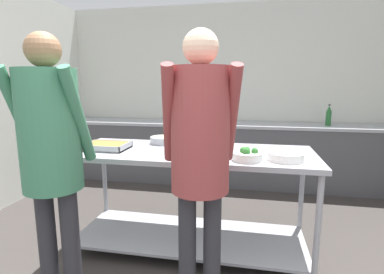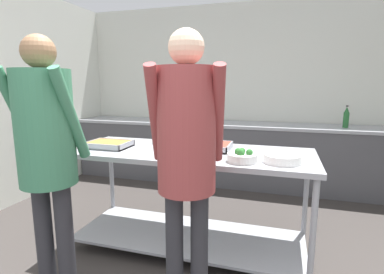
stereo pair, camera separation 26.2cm
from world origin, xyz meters
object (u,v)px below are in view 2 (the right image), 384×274
(serving_tray_vegetables, at_px, (109,145))
(serving_tray_roast, at_px, (206,146))
(broccoli_bowl, at_px, (242,157))
(water_bottle, at_px, (346,118))
(guest_serving_right, at_px, (187,145))
(guest_serving_left, at_px, (46,142))
(sauce_pan, at_px, (166,139))
(plate_stack, at_px, (282,159))

(serving_tray_vegetables, relative_size, serving_tray_roast, 0.87)
(broccoli_bowl, distance_m, water_bottle, 2.39)
(serving_tray_vegetables, relative_size, guest_serving_right, 0.20)
(serving_tray_vegetables, xyz_separation_m, serving_tray_roast, (0.85, 0.19, 0.00))
(serving_tray_roast, distance_m, guest_serving_left, 1.26)
(serving_tray_roast, distance_m, broccoli_bowl, 0.49)
(sauce_pan, xyz_separation_m, water_bottle, (1.85, 1.65, 0.09))
(serving_tray_roast, xyz_separation_m, water_bottle, (1.41, 1.80, 0.10))
(guest_serving_left, distance_m, water_bottle, 3.54)
(serving_tray_roast, relative_size, water_bottle, 1.45)
(guest_serving_left, bearing_deg, sauce_pan, 69.20)
(serving_tray_roast, bearing_deg, plate_stack, -24.12)
(serving_tray_roast, distance_m, water_bottle, 2.29)
(sauce_pan, distance_m, broccoli_bowl, 0.93)
(serving_tray_vegetables, distance_m, water_bottle, 3.01)
(plate_stack, height_order, water_bottle, water_bottle)
(sauce_pan, xyz_separation_m, guest_serving_left, (-0.41, -1.07, 0.15))
(serving_tray_vegetables, height_order, serving_tray_roast, same)
(plate_stack, xyz_separation_m, guest_serving_right, (-0.56, -0.51, 0.17))
(serving_tray_vegetables, xyz_separation_m, broccoli_bowl, (1.20, -0.16, 0.01))
(serving_tray_roast, relative_size, plate_stack, 1.54)
(broccoli_bowl, xyz_separation_m, guest_serving_left, (-1.20, -0.58, 0.15))
(serving_tray_roast, distance_m, guest_serving_right, 0.81)
(sauce_pan, xyz_separation_m, serving_tray_roast, (0.44, -0.15, -0.01))
(broccoli_bowl, height_order, guest_serving_right, guest_serving_right)
(serving_tray_roast, bearing_deg, guest_serving_left, -132.46)
(sauce_pan, distance_m, guest_serving_right, 1.08)
(guest_serving_left, height_order, water_bottle, guest_serving_left)
(sauce_pan, bearing_deg, guest_serving_right, -61.50)
(serving_tray_roast, distance_m, plate_stack, 0.70)
(water_bottle, bearing_deg, plate_stack, -110.47)
(broccoli_bowl, height_order, water_bottle, water_bottle)
(broccoli_bowl, distance_m, guest_serving_left, 1.34)
(serving_tray_vegetables, distance_m, plate_stack, 1.49)
(sauce_pan, distance_m, guest_serving_left, 1.16)
(broccoli_bowl, relative_size, water_bottle, 0.75)
(guest_serving_right, distance_m, water_bottle, 2.92)
(sauce_pan, relative_size, broccoli_bowl, 1.77)
(sauce_pan, xyz_separation_m, plate_stack, (1.07, -0.43, -0.01))
(broccoli_bowl, relative_size, guest_serving_left, 0.12)
(serving_tray_vegetables, relative_size, plate_stack, 1.33)
(plate_stack, height_order, guest_serving_right, guest_serving_right)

